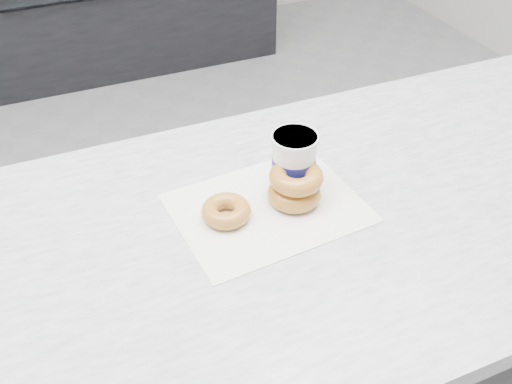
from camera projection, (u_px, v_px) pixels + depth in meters
ground at (171, 317)px, 1.99m from camera, size 5.00×5.00×0.00m
wax_paper at (268, 208)px, 1.06m from camera, size 0.36×0.29×0.00m
donut_single at (226, 211)px, 1.03m from camera, size 0.12×0.12×0.03m
donut_stack at (295, 185)px, 1.06m from camera, size 0.14×0.14×0.07m
coffee_cup at (294, 162)px, 1.07m from camera, size 0.10×0.10×0.12m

